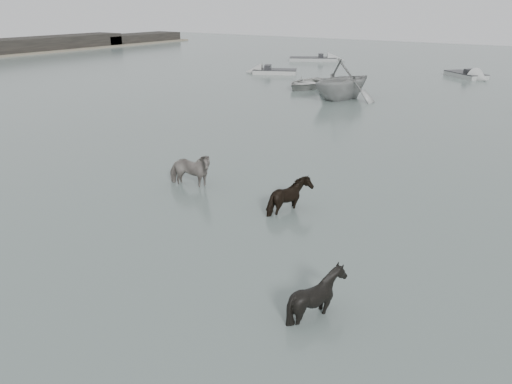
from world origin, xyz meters
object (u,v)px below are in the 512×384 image
pony_dark (290,191)px  pony_pinto (189,166)px  rowboat_lead (308,81)px  pony_black (318,285)px

pony_dark → pony_pinto: bearing=78.2°
pony_pinto → rowboat_lead: size_ratio=0.38×
pony_pinto → pony_black: size_ratio=1.28×
pony_black → rowboat_lead: bearing=3.1°
pony_dark → rowboat_lead: bearing=15.4°
pony_black → rowboat_lead: 27.89m
pony_dark → pony_black: bearing=-155.6°
pony_black → rowboat_lead: size_ratio=0.30×
pony_dark → pony_black: size_ratio=0.99×
rowboat_lead → pony_dark: bearing=-58.7°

